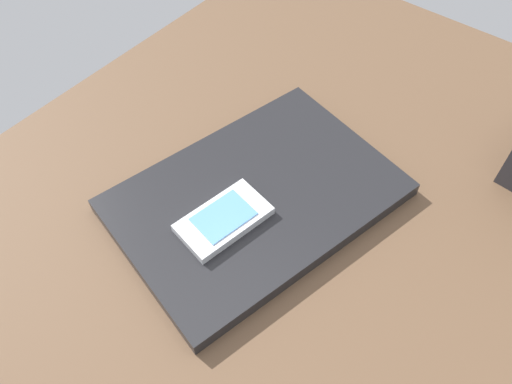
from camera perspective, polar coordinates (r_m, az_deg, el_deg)
name	(u,v)px	position (r cm, az deg, el deg)	size (l,w,h in cm)	color
desk_surface	(243,288)	(57.07, -1.49, -10.86)	(120.00, 80.00, 3.00)	brown
laptop_closed	(256,197)	(60.73, 0.00, -0.60)	(32.75, 22.50, 1.91)	black
cell_phone_on_laptop	(224,219)	(57.12, -3.68, -3.08)	(11.27, 7.63, 1.20)	silver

